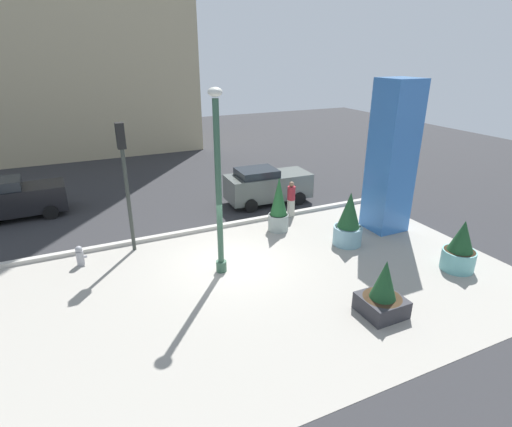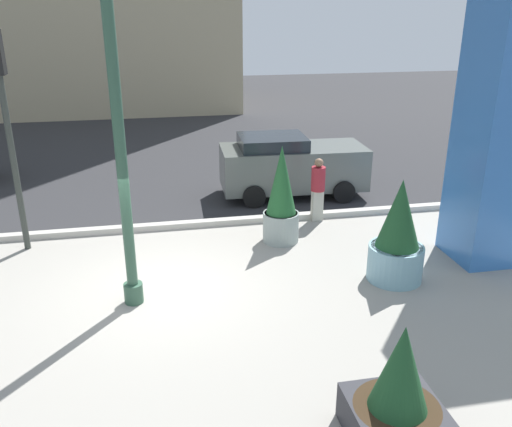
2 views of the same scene
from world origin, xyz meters
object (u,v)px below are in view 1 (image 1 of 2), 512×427
Objects in this scene: potted_plant_curbside at (279,207)px; potted_plant_near_left at (349,222)px; car_curb_west at (267,185)px; pedestrian_by_curb at (291,197)px; art_pillar_blue at (392,158)px; potted_plant_near_right at (383,293)px; car_intersection at (15,198)px; lamp_post at (219,190)px; potted_plant_mid_plaza at (460,249)px; traffic_light_corner at (124,168)px; fire_hydrant at (80,256)px.

potted_plant_curbside is 2.98m from potted_plant_near_left.
pedestrian_by_curb is at bearing -85.73° from car_curb_west.
art_pillar_blue is 3.58× the size of potted_plant_near_right.
potted_plant_near_right is at bearing -51.68° from car_intersection.
lamp_post is 3.56× the size of potted_plant_near_right.
car_curb_west is 1.03× the size of car_intersection.
potted_plant_mid_plaza is 0.43× the size of car_curb_west.
car_intersection is (-6.75, 8.57, -2.07)m from lamp_post.
art_pillar_blue is 10.42m from traffic_light_corner.
traffic_light_corner is at bearing 12.58° from fire_hydrant.
traffic_light_corner is (-10.01, 6.31, 2.46)m from potted_plant_mid_plaza.
potted_plant_curbside is 11.97m from car_intersection.
car_intersection is (-4.28, 5.60, -2.33)m from traffic_light_corner.
fire_hydrant is (-7.77, 6.78, -0.30)m from potted_plant_near_right.
potted_plant_near_right is 0.36× the size of traffic_light_corner.
potted_plant_mid_plaza is at bearing -66.72° from pedestrian_by_curb.
potted_plant_near_right is 16.33m from car_intersection.
potted_plant_mid_plaza reaches higher than potted_plant_near_right.
potted_plant_mid_plaza is 4.27m from potted_plant_near_right.
potted_plant_near_right is (-4.30, -4.81, -2.43)m from art_pillar_blue.
potted_plant_mid_plaza is at bearing -53.60° from potted_plant_curbside.
potted_plant_mid_plaza is 7.30m from pedestrian_by_curb.
car_curb_west is at bearing 20.02° from traffic_light_corner.
fire_hydrant is 0.44× the size of pedestrian_by_curb.
potted_plant_curbside reaches higher than potted_plant_mid_plaza.
potted_plant_curbside is at bearing 126.40° from potted_plant_mid_plaza.
fire_hydrant is 0.18× the size of car_intersection.
potted_plant_curbside reaches higher than car_intersection.
potted_plant_mid_plaza is at bearing -23.85° from lamp_post.
potted_plant_near_left is at bearing -35.74° from car_intersection.
car_intersection is 2.44× the size of pedestrian_by_curb.
potted_plant_mid_plaza is at bearing 12.22° from potted_plant_near_right.
lamp_post is 0.99× the size of art_pillar_blue.
traffic_light_corner reaches higher than pedestrian_by_curb.
car_intersection is at bearing 150.98° from art_pillar_blue.
potted_plant_near_right is 7.72m from pedestrian_by_curb.
pedestrian_by_curb is at bearing 137.10° from art_pillar_blue.
art_pillar_blue is 3.29m from potted_plant_near_left.
lamp_post is 4.53m from potted_plant_curbside.
car_curb_west is at bearing 97.82° from potted_plant_near_left.
potted_plant_near_left is 3.50m from pedestrian_by_curb.
potted_plant_near_left is at bearing -82.18° from car_curb_west.
art_pillar_blue is at bearing -13.33° from traffic_light_corner.
potted_plant_curbside is 1.36× the size of potted_plant_near_right.
car_intersection is (-10.17, 6.31, -0.14)m from potted_plant_curbside.
fire_hydrant is (-12.07, 1.97, -2.73)m from art_pillar_blue.
pedestrian_by_curb is (-3.01, 2.80, -2.16)m from art_pillar_blue.
car_curb_west is (4.50, 5.51, -2.07)m from lamp_post.
car_curb_west is (-3.04, 8.85, 0.13)m from potted_plant_mid_plaza.
car_curb_west is (1.08, 3.25, -0.14)m from potted_plant_curbside.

